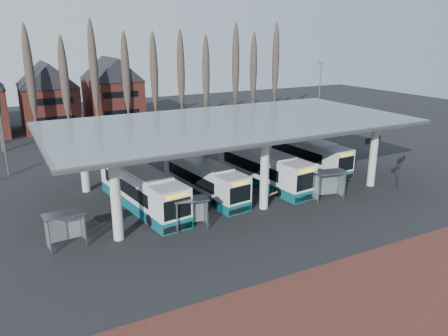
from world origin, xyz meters
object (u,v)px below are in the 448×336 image
bus_3 (306,153)px  shelter_0 (64,222)px  shelter_1 (191,206)px  shelter_2 (328,179)px  bus_1 (203,179)px  bus_0 (142,189)px  bus_2 (262,168)px

bus_3 → shelter_0: (-25.83, -7.22, 0.33)m
shelter_1 → shelter_2: (12.72, -0.22, 0.16)m
bus_1 → shelter_1: bearing=-129.3°
bus_0 → bus_3: bearing=1.1°
shelter_1 → bus_0: bearing=119.4°
shelter_2 → shelter_1: bearing=-168.2°
bus_0 → shelter_0: size_ratio=4.39×
bus_0 → shelter_0: 8.01m
bus_1 → bus_3: size_ratio=0.98×
shelter_0 → bus_0: bearing=28.7°
bus_2 → bus_3: bearing=12.7°
bus_0 → shelter_0: (-6.69, -4.40, 0.24)m
bus_2 → shelter_2: size_ratio=3.89×
bus_3 → shelter_2: bearing=-121.3°
shelter_0 → shelter_1: 8.64m
shelter_1 → shelter_0: bearing=-177.3°
bus_0 → shelter_2: size_ratio=3.94×
bus_1 → shelter_2: size_ratio=3.62×
bus_3 → shelter_2: bus_3 is taller
bus_1 → shelter_1: size_ratio=3.98×
shelter_1 → shelter_2: bearing=10.5°
bus_2 → shelter_0: (-18.71, -4.84, 0.25)m
bus_1 → shelter_2: 10.81m
bus_3 → shelter_2: (-4.57, -8.75, 0.44)m
bus_3 → shelter_1: bus_3 is taller
bus_3 → shelter_1: size_ratio=4.06×
bus_2 → shelter_2: bearing=-74.0°
bus_3 → shelter_2: 9.88m
shelter_0 → shelter_2: bearing=-8.7°
bus_0 → bus_1: bearing=-4.1°
bus_1 → bus_2: size_ratio=0.93×
bus_1 → shelter_2: bus_1 is taller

